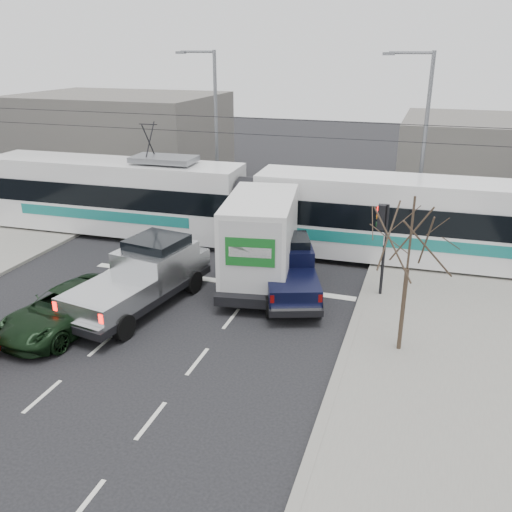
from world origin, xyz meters
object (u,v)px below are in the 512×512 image
(traffic_signal, at_px, (382,230))
(green_car, at_px, (67,309))
(navy_pickup, at_px, (289,269))
(box_truck, at_px, (263,238))
(street_lamp_far, at_px, (213,123))
(street_lamp_near, at_px, (421,137))
(silver_pickup, at_px, (145,275))
(bare_tree, at_px, (410,241))
(tram, at_px, (248,206))

(traffic_signal, distance_m, green_car, 11.70)
(navy_pickup, distance_m, green_car, 8.29)
(box_truck, bearing_deg, traffic_signal, -12.41)
(street_lamp_far, bearing_deg, street_lamp_near, -9.87)
(street_lamp_near, relative_size, box_truck, 1.17)
(silver_pickup, xyz_separation_m, green_car, (-1.67, -2.50, -0.48))
(navy_pickup, xyz_separation_m, green_car, (-6.59, -5.03, -0.36))
(bare_tree, relative_size, street_lamp_near, 0.56)
(street_lamp_near, relative_size, navy_pickup, 1.64)
(traffic_signal, xyz_separation_m, tram, (-6.64, 3.94, -0.72))
(bare_tree, distance_m, green_car, 11.63)
(green_car, bearing_deg, navy_pickup, 46.00)
(street_lamp_far, relative_size, green_car, 1.76)
(street_lamp_near, bearing_deg, green_car, -128.94)
(tram, bearing_deg, green_car, -110.48)
(box_truck, relative_size, green_car, 1.51)
(street_lamp_far, height_order, tram, street_lamp_far)
(street_lamp_far, height_order, green_car, street_lamp_far)
(street_lamp_far, bearing_deg, tram, -54.13)
(traffic_signal, bearing_deg, box_truck, 176.98)
(silver_pickup, height_order, box_truck, box_truck)
(street_lamp_far, relative_size, silver_pickup, 1.31)
(street_lamp_near, height_order, box_truck, street_lamp_near)
(bare_tree, height_order, navy_pickup, bare_tree)
(traffic_signal, relative_size, green_car, 0.70)
(street_lamp_near, distance_m, silver_pickup, 14.69)
(street_lamp_near, height_order, street_lamp_far, same)
(bare_tree, xyz_separation_m, box_truck, (-5.90, 4.25, -1.96))
(bare_tree, height_order, box_truck, bare_tree)
(navy_pickup, bearing_deg, street_lamp_far, 105.27)
(box_truck, bearing_deg, bare_tree, -45.14)
(street_lamp_near, distance_m, box_truck, 9.74)
(bare_tree, xyz_separation_m, street_lamp_near, (-0.29, 11.50, 1.32))
(silver_pickup, relative_size, navy_pickup, 1.25)
(silver_pickup, xyz_separation_m, navy_pickup, (4.92, 2.52, -0.12))
(tram, relative_size, navy_pickup, 5.10)
(traffic_signal, bearing_deg, navy_pickup, -166.38)
(silver_pickup, bearing_deg, box_truck, 54.88)
(traffic_signal, relative_size, tram, 0.13)
(silver_pickup, height_order, navy_pickup, silver_pickup)
(navy_pickup, bearing_deg, box_truck, 123.19)
(tram, xyz_separation_m, navy_pickup, (3.29, -4.76, -0.95))
(traffic_signal, relative_size, street_lamp_near, 0.40)
(traffic_signal, xyz_separation_m, street_lamp_near, (0.84, 7.50, 2.37))
(silver_pickup, bearing_deg, bare_tree, 5.09)
(box_truck, height_order, green_car, box_truck)
(tram, relative_size, silver_pickup, 4.08)
(street_lamp_far, bearing_deg, silver_pickup, -79.46)
(traffic_signal, bearing_deg, street_lamp_far, 138.28)
(street_lamp_far, distance_m, tram, 7.52)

